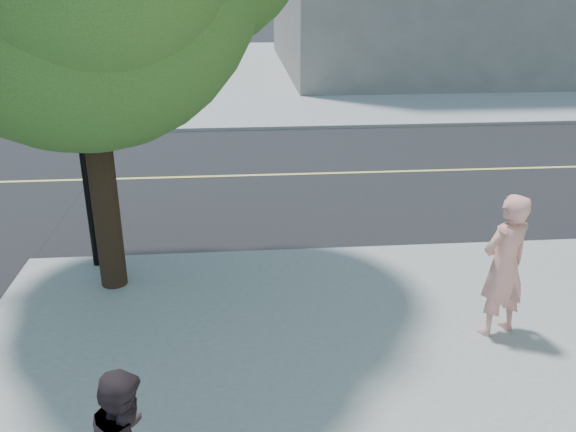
{
  "coord_description": "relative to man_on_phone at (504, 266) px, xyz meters",
  "views": [
    {
      "loc": [
        2.53,
        -9.34,
        4.51
      ],
      "look_at": [
        3.21,
        -1.39,
        1.3
      ],
      "focal_mm": 37.45,
      "sensor_mm": 36.0,
      "label": 1
    }
  ],
  "objects": [
    {
      "name": "man_on_phone",
      "position": [
        0.0,
        0.0,
        0.0
      ],
      "size": [
        0.82,
        0.68,
        1.93
      ],
      "primitive_type": "imported",
      "rotation": [
        0.0,
        0.0,
        3.5
      ],
      "color": "#DE9388",
      "rests_on": "sidewalk_se"
    },
    {
      "name": "road_ew",
      "position": [
        -5.84,
        7.28,
        -1.08
      ],
      "size": [
        140.0,
        9.0,
        0.01
      ],
      "primitive_type": "cube",
      "color": "black",
      "rests_on": "ground"
    },
    {
      "name": "sidewalk_ne",
      "position": [
        7.66,
        24.28,
        -1.03
      ],
      "size": [
        29.0,
        25.0,
        0.12
      ],
      "primitive_type": "cube",
      "color": "gray",
      "rests_on": "ground"
    },
    {
      "name": "ground",
      "position": [
        -5.84,
        2.78,
        -1.09
      ],
      "size": [
        140.0,
        140.0,
        0.0
      ],
      "primitive_type": "plane",
      "color": "black",
      "rests_on": "ground"
    }
  ]
}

